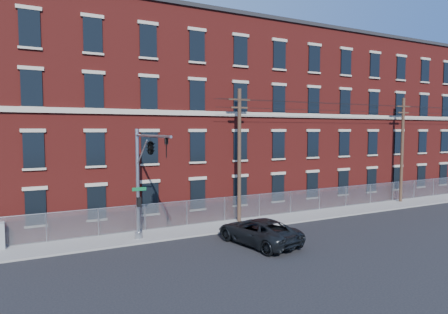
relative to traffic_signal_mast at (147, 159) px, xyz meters
name	(u,v)px	position (x,y,z in m)	size (l,w,h in m)	color
ground	(255,246)	(6.00, -2.18, -5.39)	(140.00, 140.00, 0.00)	black
sidewalk	(343,211)	(18.00, 2.82, -5.33)	(65.00, 3.00, 0.12)	gray
mill_building	(283,120)	(18.00, 11.75, 2.76)	(55.30, 14.32, 16.30)	maroon
chain_link_fence	(333,197)	(18.00, 4.12, -4.33)	(59.06, 0.06, 1.85)	#A5A8AD
traffic_signal_mast	(147,159)	(0.00, 0.00, 0.00)	(0.90, 6.75, 7.00)	#9EA0A5
utility_pole_near	(239,153)	(8.00, 3.42, -0.05)	(1.80, 0.28, 10.00)	#442E22
utility_pole_mid	(402,148)	(26.00, 3.42, -0.05)	(1.80, 0.28, 10.00)	#442E22
overhead_wires	(403,108)	(26.00, 3.42, 3.73)	(40.00, 0.62, 0.62)	black
pickup_truck	(258,231)	(6.41, -1.86, -4.59)	(2.66, 5.77, 1.60)	black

